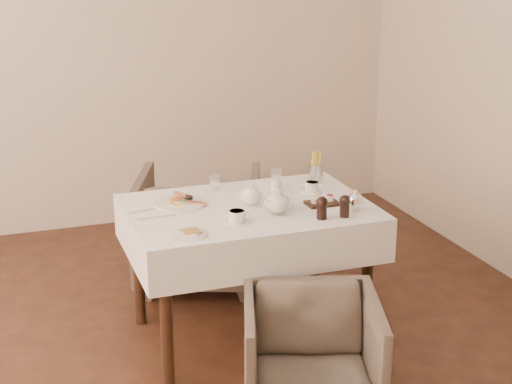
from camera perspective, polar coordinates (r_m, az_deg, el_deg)
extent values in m
plane|color=beige|center=(5.84, -11.10, 11.28)|extent=(4.50, 0.00, 4.50)
cube|color=black|center=(4.14, -0.53, -1.50)|extent=(1.20, 0.80, 0.04)
cube|color=white|center=(4.17, -0.52, -2.57)|extent=(1.28, 0.88, 0.23)
cylinder|color=black|center=(4.46, -8.56, -5.37)|extent=(0.06, 0.06, 0.70)
cylinder|color=black|center=(4.76, 4.31, -3.67)|extent=(0.06, 0.06, 0.70)
cylinder|color=black|center=(3.85, -6.54, -9.19)|extent=(0.06, 0.06, 0.70)
cylinder|color=black|center=(4.19, 8.07, -6.89)|extent=(0.06, 0.06, 0.70)
imported|color=#4F463A|center=(3.66, 4.07, -11.87)|extent=(0.77, 0.79, 0.57)
imported|color=#4F463A|center=(4.97, -4.16, -2.60)|extent=(0.99, 1.00, 0.71)
cylinder|color=white|center=(4.18, -5.57, -0.80)|extent=(0.28, 0.28, 0.01)
ellipsoid|color=#B75520|center=(4.22, -5.86, -0.45)|extent=(0.07, 0.06, 0.02)
cylinder|color=brown|center=(4.26, -5.47, -0.21)|extent=(0.07, 0.10, 0.03)
cylinder|color=black|center=(4.22, -4.97, -0.43)|extent=(0.05, 0.05, 0.02)
cube|color=#A73027|center=(4.15, -4.41, -0.77)|extent=(0.10, 0.07, 0.01)
ellipsoid|color=#264C19|center=(4.18, -5.10, -0.64)|extent=(0.06, 0.05, 0.02)
cylinder|color=white|center=(3.74, -4.86, -3.09)|extent=(0.17, 0.17, 0.01)
cube|color=brown|center=(3.75, -4.76, -2.87)|extent=(0.09, 0.09, 0.01)
cube|color=white|center=(3.72, -5.20, -3.17)|extent=(0.13, 0.11, 0.01)
cylinder|color=white|center=(4.37, 1.49, 0.55)|extent=(0.07, 0.07, 0.07)
cylinder|color=white|center=(3.89, -1.40, -2.19)|extent=(0.13, 0.13, 0.01)
cylinder|color=white|center=(3.88, -1.40, -1.75)|extent=(0.11, 0.11, 0.06)
cylinder|color=#A38449|center=(3.87, -1.41, -1.39)|extent=(0.07, 0.07, 0.00)
cylinder|color=white|center=(4.37, 4.10, 0.04)|extent=(0.12, 0.12, 0.01)
cylinder|color=white|center=(4.36, 4.11, 0.41)|extent=(0.10, 0.10, 0.05)
cylinder|color=#A38449|center=(4.35, 4.11, 0.71)|extent=(0.07, 0.07, 0.00)
cylinder|color=silver|center=(4.39, -3.03, 0.70)|extent=(0.06, 0.06, 0.09)
cylinder|color=silver|center=(4.10, 2.34, -0.52)|extent=(0.08, 0.08, 0.09)
cylinder|color=silver|center=(4.47, 1.50, 1.09)|extent=(0.08, 0.08, 0.09)
cube|color=black|center=(4.17, 4.84, -0.82)|extent=(0.17, 0.11, 0.02)
cylinder|color=white|center=(4.15, 4.37, -0.59)|extent=(0.05, 0.05, 0.03)
cylinder|color=maroon|center=(4.19, 5.38, -0.43)|extent=(0.04, 0.04, 0.03)
cylinder|color=silver|center=(4.57, 4.37, 1.45)|extent=(0.08, 0.08, 0.10)
cube|color=silver|center=(4.10, -8.11, -1.35)|extent=(0.19, 0.05, 0.00)
cube|color=silver|center=(3.99, -7.26, -1.84)|extent=(0.20, 0.02, 0.00)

